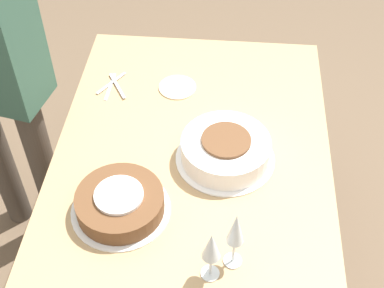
{
  "coord_description": "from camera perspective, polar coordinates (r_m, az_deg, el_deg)",
  "views": [
    {
      "loc": [
        1.31,
        0.11,
        2.17
      ],
      "look_at": [
        0.0,
        0.0,
        0.8
      ],
      "focal_mm": 50.0,
      "sensor_mm": 36.0,
      "label": 1
    }
  ],
  "objects": [
    {
      "name": "ground_plane",
      "position": [
        2.54,
        0.0,
        -12.62
      ],
      "size": [
        12.0,
        12.0,
        0.0
      ],
      "primitive_type": "plane",
      "color": "brown"
    },
    {
      "name": "dining_table",
      "position": [
        2.01,
        0.0,
        -3.13
      ],
      "size": [
        1.41,
        1.0,
        0.75
      ],
      "color": "tan",
      "rests_on": "ground_plane"
    },
    {
      "name": "cake_center_white",
      "position": [
        1.89,
        3.6,
        -0.63
      ],
      "size": [
        0.36,
        0.36,
        0.1
      ],
      "color": "white",
      "rests_on": "dining_table"
    },
    {
      "name": "cake_front_chocolate",
      "position": [
        1.76,
        -7.69,
        -6.26
      ],
      "size": [
        0.33,
        0.33,
        0.09
      ],
      "color": "white",
      "rests_on": "dining_table"
    },
    {
      "name": "wine_glass_near",
      "position": [
        1.52,
        2.07,
        -10.98
      ],
      "size": [
        0.06,
        0.06,
        0.2
      ],
      "color": "silver",
      "rests_on": "dining_table"
    },
    {
      "name": "wine_glass_far",
      "position": [
        1.53,
        4.69,
        -9.16
      ],
      "size": [
        0.06,
        0.06,
        0.23
      ],
      "color": "silver",
      "rests_on": "dining_table"
    },
    {
      "name": "dessert_plate_left",
      "position": [
        2.2,
        -1.56,
        6.07
      ],
      "size": [
        0.15,
        0.15,
        0.01
      ],
      "color": "beige",
      "rests_on": "dining_table"
    },
    {
      "name": "fork_pile",
      "position": [
        2.23,
        -8.43,
        6.23
      ],
      "size": [
        0.18,
        0.13,
        0.01
      ],
      "color": "silver",
      "rests_on": "dining_table"
    }
  ]
}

